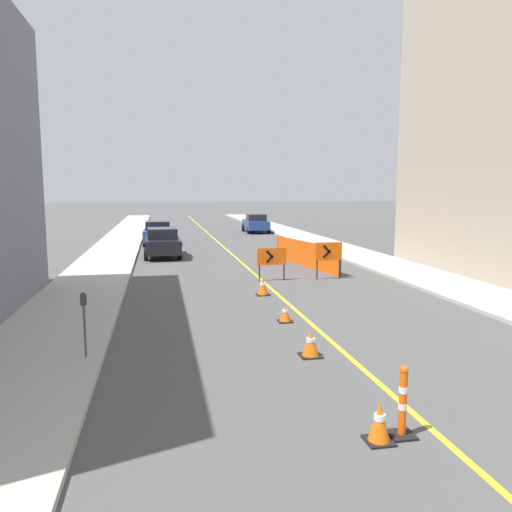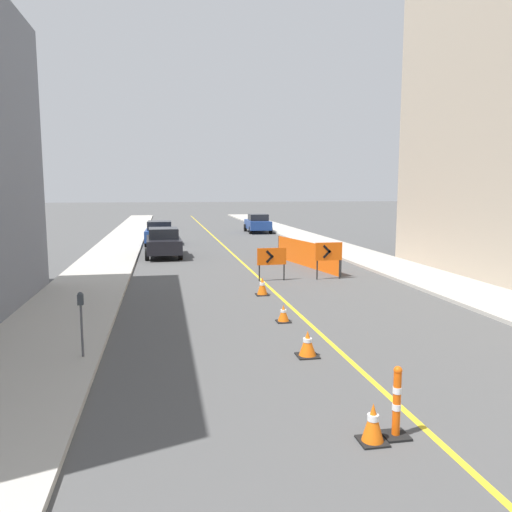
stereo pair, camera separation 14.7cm
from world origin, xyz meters
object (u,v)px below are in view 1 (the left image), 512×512
at_px(arrow_barricade_primary, 272,258).
at_px(delineator_post_front, 403,406).
at_px(traffic_cone_fourth, 285,313).
at_px(parked_car_curb_far, 256,223).
at_px(arrow_barricade_secondary, 329,253).
at_px(traffic_cone_fifth, 263,286).
at_px(parked_car_curb_near, 162,242).
at_px(parking_meter_near_curb, 84,312).
at_px(traffic_cone_third, 311,344).
at_px(traffic_cone_second, 379,423).
at_px(parked_car_curb_mid, 158,233).

bearing_deg(arrow_barricade_primary, delineator_post_front, -96.51).
xyz_separation_m(traffic_cone_fourth, parked_car_curb_far, (4.75, 28.80, 0.56)).
xyz_separation_m(delineator_post_front, arrow_barricade_secondary, (3.28, 12.76, 0.62)).
xyz_separation_m(traffic_cone_fifth, arrow_barricade_secondary, (3.26, 2.54, 0.78)).
height_order(traffic_cone_fourth, arrow_barricade_primary, arrow_barricade_primary).
bearing_deg(parked_car_curb_near, parking_meter_near_curb, -97.44).
distance_m(arrow_barricade_primary, parking_meter_near_curb, 10.48).
height_order(delineator_post_front, arrow_barricade_secondary, arrow_barricade_secondary).
bearing_deg(parking_meter_near_curb, parked_car_curb_far, 72.69).
relative_size(traffic_cone_third, parked_car_curb_near, 0.13).
xyz_separation_m(traffic_cone_fourth, parked_car_curb_near, (-3.22, 14.36, 0.56)).
xyz_separation_m(traffic_cone_fifth, parking_meter_near_curb, (-5.09, -5.97, 0.80)).
distance_m(traffic_cone_third, arrow_barricade_primary, 9.23).
relative_size(traffic_cone_second, parked_car_curb_far, 0.14).
bearing_deg(parked_car_curb_far, traffic_cone_second, -95.74).
bearing_deg(parking_meter_near_curb, delineator_post_front, -39.94).
height_order(traffic_cone_fifth, delineator_post_front, delineator_post_front).
xyz_separation_m(arrow_barricade_primary, parking_meter_near_curb, (-5.99, -8.60, 0.16)).
xyz_separation_m(arrow_barricade_secondary, parked_car_curb_far, (1.37, 22.66, -0.28)).
distance_m(traffic_cone_fourth, parked_car_curb_far, 29.19).
distance_m(traffic_cone_fourth, arrow_barricade_primary, 6.35).
bearing_deg(arrow_barricade_primary, arrow_barricade_secondary, -4.45).
bearing_deg(traffic_cone_fourth, parking_meter_near_curb, -154.45).
distance_m(delineator_post_front, arrow_barricade_secondary, 13.19).
bearing_deg(traffic_cone_fifth, arrow_barricade_secondary, 37.94).
distance_m(arrow_barricade_primary, parked_car_curb_far, 22.88).
bearing_deg(parked_car_curb_far, parked_car_curb_mid, -132.57).
bearing_deg(traffic_cone_second, parked_car_curb_far, 81.89).
bearing_deg(arrow_barricade_primary, traffic_cone_second, -98.27).
relative_size(traffic_cone_third, parked_car_curb_far, 0.13).
bearing_deg(traffic_cone_fourth, parked_car_curb_far, 80.63).
bearing_deg(parked_car_curb_far, parked_car_curb_near, -116.54).
height_order(delineator_post_front, parking_meter_near_curb, parking_meter_near_curb).
xyz_separation_m(traffic_cone_fourth, delineator_post_front, (0.10, -6.61, 0.22)).
xyz_separation_m(traffic_cone_fifth, parked_car_curb_mid, (-3.57, 16.98, 0.49)).
relative_size(parked_car_curb_near, parked_car_curb_far, 0.99).
height_order(delineator_post_front, arrow_barricade_primary, arrow_barricade_primary).
bearing_deg(parked_car_curb_far, traffic_cone_third, -96.45).
xyz_separation_m(traffic_cone_fourth, arrow_barricade_primary, (1.03, 6.23, 0.70)).
distance_m(arrow_barricade_primary, parked_car_curb_near, 9.18).
bearing_deg(arrow_barricade_secondary, parking_meter_near_curb, -134.41).
bearing_deg(parked_car_curb_near, arrow_barricade_primary, -63.89).
relative_size(delineator_post_front, parked_car_curb_near, 0.25).
height_order(arrow_barricade_primary, arrow_barricade_secondary, arrow_barricade_secondary).
xyz_separation_m(traffic_cone_third, arrow_barricade_primary, (1.19, 9.13, 0.66)).
relative_size(parked_car_curb_mid, parked_car_curb_far, 0.99).
relative_size(traffic_cone_fifth, arrow_barricade_secondary, 0.41).
relative_size(arrow_barricade_primary, parking_meter_near_curb, 0.95).
distance_m(traffic_cone_second, arrow_barricade_secondary, 13.39).
height_order(parked_car_curb_near, parking_meter_near_curb, parked_car_curb_near).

